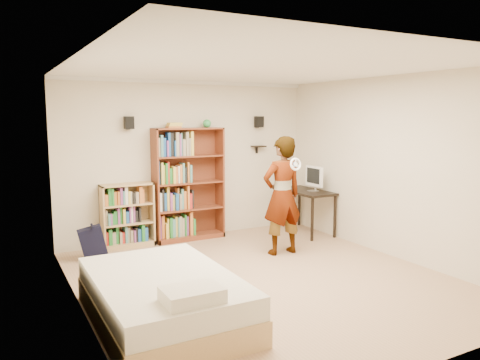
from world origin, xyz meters
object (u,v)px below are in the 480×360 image
object	(u,v)px
tall_bookshelf	(189,184)
computer_desk	(305,211)
daybed	(163,292)
person	(282,196)
low_bookshelf	(128,215)

from	to	relation	value
tall_bookshelf	computer_desk	bearing A→B (deg)	-16.07
tall_bookshelf	computer_desk	world-z (taller)	tall_bookshelf
tall_bookshelf	computer_desk	distance (m)	2.18
computer_desk	daybed	xyz separation A→B (m)	(-3.50, -2.31, -0.08)
daybed	person	world-z (taller)	person
computer_desk	low_bookshelf	bearing A→B (deg)	168.90
daybed	tall_bookshelf	bearing A→B (deg)	63.04
tall_bookshelf	daybed	distance (m)	3.31
low_bookshelf	computer_desk	world-z (taller)	low_bookshelf
low_bookshelf	person	size ratio (longest dim) A/B	0.57
low_bookshelf	daybed	world-z (taller)	low_bookshelf
tall_bookshelf	person	size ratio (longest dim) A/B	1.06
person	low_bookshelf	bearing A→B (deg)	-36.72
tall_bookshelf	person	bearing A→B (deg)	-57.82
daybed	person	xyz separation A→B (m)	(2.40, 1.42, 0.60)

